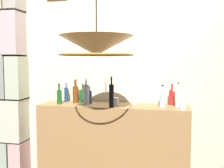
# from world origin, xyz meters

# --- Properties ---
(panelled_rear_partition) EXTENTS (3.57, 0.15, 2.89)m
(panelled_rear_partition) POSITION_xyz_m (-0.00, 1.10, 1.52)
(panelled_rear_partition) COLOR beige
(panelled_rear_partition) RESTS_ON ground
(stone_pillar) EXTENTS (0.38, 0.33, 2.80)m
(stone_pillar) POSITION_xyz_m (-1.39, 0.95, 1.42)
(stone_pillar) COLOR #92A594
(stone_pillar) RESTS_ON ground
(bar_shelf_unit) EXTENTS (1.74, 0.42, 1.12)m
(bar_shelf_unit) POSITION_xyz_m (0.00, 0.81, 0.56)
(bar_shelf_unit) COLOR #9E7547
(bar_shelf_unit) RESTS_ON ground
(liquor_bottle_whiskey) EXTENTS (0.06, 0.06, 0.21)m
(liquor_bottle_whiskey) POSITION_xyz_m (-0.31, 0.88, 1.20)
(liquor_bottle_whiskey) COLOR navy
(liquor_bottle_whiskey) RESTS_ON bar_shelf_unit
(liquor_bottle_scotch) EXTENTS (0.07, 0.07, 0.23)m
(liquor_bottle_scotch) POSITION_xyz_m (-0.43, 0.98, 1.20)
(liquor_bottle_scotch) COLOR #185225
(liquor_bottle_scotch) RESTS_ON bar_shelf_unit
(liquor_bottle_amaro) EXTENTS (0.07, 0.07, 0.25)m
(liquor_bottle_amaro) POSITION_xyz_m (0.67, 0.97, 1.20)
(liquor_bottle_amaro) COLOR #A72022
(liquor_bottle_amaro) RESTS_ON bar_shelf_unit
(liquor_bottle_port) EXTENTS (0.05, 0.05, 0.35)m
(liquor_bottle_port) POSITION_xyz_m (0.02, 0.65, 1.25)
(liquor_bottle_port) COLOR black
(liquor_bottle_port) RESTS_ON bar_shelf_unit
(liquor_bottle_sherry) EXTENTS (0.07, 0.07, 0.30)m
(liquor_bottle_sherry) POSITION_xyz_m (-0.48, 0.86, 1.23)
(liquor_bottle_sherry) COLOR #623413
(liquor_bottle_sherry) RESTS_ON bar_shelf_unit
(liquor_bottle_rye) EXTENTS (0.07, 0.07, 0.31)m
(liquor_bottle_rye) POSITION_xyz_m (-0.31, 0.77, 1.24)
(liquor_bottle_rye) COLOR #A5BADF
(liquor_bottle_rye) RESTS_ON bar_shelf_unit
(liquor_bottle_tequila) EXTENTS (0.07, 0.07, 0.25)m
(liquor_bottle_tequila) POSITION_xyz_m (0.57, 0.79, 1.20)
(liquor_bottle_tequila) COLOR #A9BED7
(liquor_bottle_tequila) RESTS_ON bar_shelf_unit
(liquor_bottle_brandy) EXTENTS (0.06, 0.06, 0.28)m
(liquor_bottle_brandy) POSITION_xyz_m (0.74, 0.83, 1.22)
(liquor_bottle_brandy) COLOR silver
(liquor_bottle_brandy) RESTS_ON bar_shelf_unit
(liquor_bottle_vodka) EXTENTS (0.05, 0.05, 0.24)m
(liquor_bottle_vodka) POSITION_xyz_m (-0.62, 0.93, 1.21)
(liquor_bottle_vodka) COLOR navy
(liquor_bottle_vodka) RESTS_ON bar_shelf_unit
(liquor_bottle_rum) EXTENTS (0.06, 0.06, 0.24)m
(liquor_bottle_rum) POSITION_xyz_m (-0.64, 0.75, 1.21)
(liquor_bottle_rum) COLOR #195320
(liquor_bottle_rum) RESTS_ON bar_shelf_unit
(glass_tumbler_rocks) EXTENTS (0.07, 0.07, 0.09)m
(glass_tumbler_rocks) POSITION_xyz_m (0.03, 0.81, 1.16)
(glass_tumbler_rocks) COLOR silver
(glass_tumbler_rocks) RESTS_ON bar_shelf_unit
(glass_tumbler_highball) EXTENTS (0.07, 0.07, 0.11)m
(glass_tumbler_highball) POSITION_xyz_m (0.24, 0.94, 1.17)
(glass_tumbler_highball) COLOR silver
(glass_tumbler_highball) RESTS_ON bar_shelf_unit
(glass_tumbler_shot) EXTENTS (0.07, 0.07, 0.07)m
(glass_tumbler_shot) POSITION_xyz_m (0.78, 0.65, 1.15)
(glass_tumbler_shot) COLOR silver
(glass_tumbler_shot) RESTS_ON bar_shelf_unit
(pendant_lamp) EXTENTS (0.64, 0.64, 0.58)m
(pendant_lamp) POSITION_xyz_m (0.02, 0.03, 1.75)
(pendant_lamp) COLOR beige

